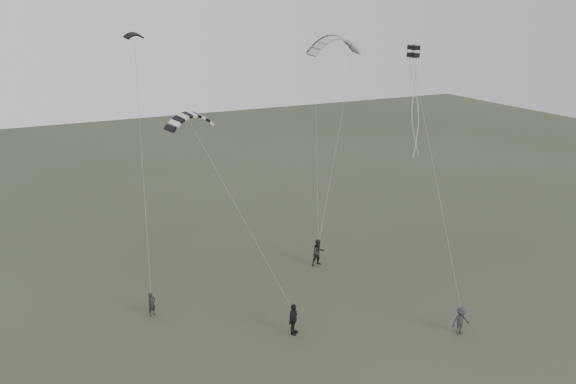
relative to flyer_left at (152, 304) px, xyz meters
name	(u,v)px	position (x,y,z in m)	size (l,w,h in m)	color
ground	(317,328)	(8.15, -5.56, -0.74)	(140.00, 140.00, 0.00)	#323B29
flyer_left	(152,304)	(0.00, 0.00, 0.00)	(0.54, 0.35, 1.47)	black
flyer_right	(318,252)	(12.19, 1.74, 0.24)	(0.95, 0.74, 1.95)	black
flyer_center	(293,319)	(6.66, -5.45, 0.19)	(1.08, 0.45, 1.84)	black
flyer_far	(461,321)	(15.08, -9.52, 0.08)	(1.06, 0.61, 1.64)	#2C2C32
kite_dark_small	(134,34)	(1.47, 6.28, 15.15)	(1.34, 0.40, 0.47)	black
kite_pale_large	(335,38)	(16.23, 7.06, 14.60)	(4.53, 1.02, 1.81)	#9FA2A4
kite_striped	(190,115)	(3.10, 0.65, 10.96)	(2.98, 0.75, 1.17)	black
kite_box	(414,51)	(16.35, -2.09, 14.20)	(0.56, 0.56, 0.68)	black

